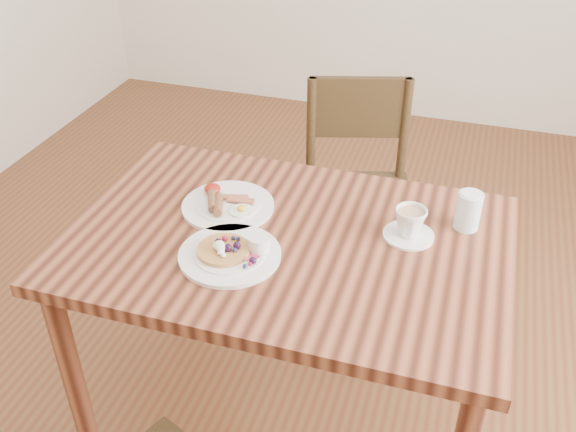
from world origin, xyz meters
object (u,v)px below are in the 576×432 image
object	(u,v)px
breakfast_plate	(226,204)
water_glass	(468,211)
chair_far	(357,186)
teacup_saucer	(410,224)
dining_table	(288,265)
pancake_plate	(232,252)

from	to	relation	value
breakfast_plate	water_glass	world-z (taller)	water_glass
chair_far	water_glass	size ratio (longest dim) A/B	8.08
chair_far	teacup_saucer	size ratio (longest dim) A/B	6.29
chair_far	teacup_saucer	world-z (taller)	chair_far
dining_table	chair_far	world-z (taller)	chair_far
dining_table	water_glass	world-z (taller)	water_glass
dining_table	pancake_plate	size ratio (longest dim) A/B	4.44
chair_far	breakfast_plate	world-z (taller)	chair_far
chair_far	teacup_saucer	bearing A→B (deg)	96.55
pancake_plate	teacup_saucer	size ratio (longest dim) A/B	1.93
chair_far	water_glass	world-z (taller)	chair_far
breakfast_plate	teacup_saucer	bearing A→B (deg)	1.83
breakfast_plate	water_glass	bearing A→B (deg)	9.25
pancake_plate	breakfast_plate	bearing A→B (deg)	115.50
pancake_plate	water_glass	size ratio (longest dim) A/B	2.48
pancake_plate	water_glass	xyz separation A→B (m)	(0.57, 0.32, 0.04)
chair_far	breakfast_plate	xyz separation A→B (m)	(-0.26, -0.65, 0.27)
teacup_saucer	pancake_plate	bearing A→B (deg)	-151.89
water_glass	dining_table	bearing A→B (deg)	-156.92
dining_table	chair_far	size ratio (longest dim) A/B	1.36
dining_table	water_glass	bearing A→B (deg)	23.08
pancake_plate	dining_table	bearing A→B (deg)	47.69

